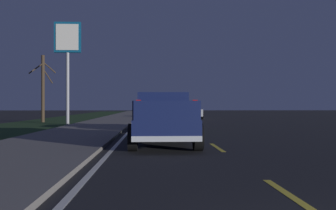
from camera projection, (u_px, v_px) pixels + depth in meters
name	position (u px, v px, depth m)	size (l,w,h in m)	color
ground	(180.00, 123.00, 29.15)	(144.00, 144.00, 0.00)	black
sidewalk_shoulder	(107.00, 122.00, 28.92)	(108.00, 4.00, 0.12)	slate
grass_verge	(42.00, 123.00, 28.71)	(108.00, 6.00, 0.01)	#1E3819
lane_markings	(148.00, 122.00, 30.88)	(108.00, 3.54, 0.01)	yellow
pickup_truck	(163.00, 119.00, 13.48)	(5.44, 2.31, 1.87)	#141E4C
sedan_green	(165.00, 117.00, 19.70)	(4.41, 2.04, 1.54)	#14592D
sedan_silver	(191.00, 111.00, 38.71)	(4.43, 2.07, 1.54)	#B2B5BA
gas_price_sign	(68.00, 47.00, 26.76)	(0.27, 1.90, 7.39)	#99999E
bare_tree_far	(43.00, 87.00, 30.60)	(1.71, 1.78, 5.52)	#423323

